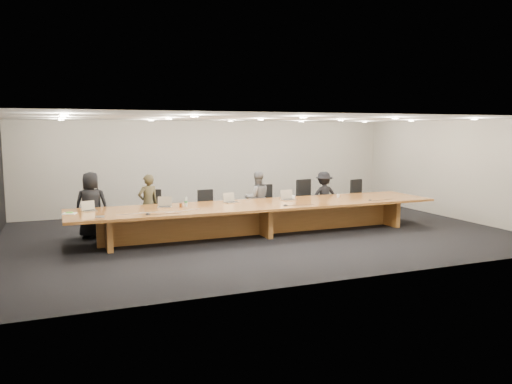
{
  "coord_description": "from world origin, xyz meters",
  "views": [
    {
      "loc": [
        -4.55,
        -11.06,
        2.53
      ],
      "look_at": [
        0.0,
        0.3,
        1.0
      ],
      "focal_mm": 35.0,
      "sensor_mm": 36.0,
      "label": 1
    }
  ],
  "objects_px": {
    "paper_cup_near": "(293,197)",
    "laptop_b": "(164,202)",
    "laptop_c": "(231,198)",
    "person_b": "(148,204)",
    "mic_center": "(286,205)",
    "laptop_d": "(289,195)",
    "mic_left": "(148,214)",
    "chair_far_right": "(361,197)",
    "chair_far_left": "(93,216)",
    "conference_table": "(261,213)",
    "chair_right": "(308,200)",
    "chair_mid_left": "(208,209)",
    "av_box": "(100,217)",
    "person_d": "(324,196)",
    "mic_right": "(370,200)",
    "amber_mug": "(181,205)",
    "laptop_a": "(89,206)",
    "chair_left": "(152,211)",
    "paper_cup_far": "(338,196)",
    "water_bottle": "(186,202)",
    "person_c": "(257,198)",
    "chair_mid_right": "(269,203)",
    "person_a": "(91,205)"
  },
  "relations": [
    {
      "from": "laptop_a",
      "to": "mic_left",
      "type": "height_order",
      "value": "laptop_a"
    },
    {
      "from": "person_b",
      "to": "laptop_b",
      "type": "xyz_separation_m",
      "value": [
        0.21,
        -0.93,
        0.15
      ]
    },
    {
      "from": "chair_left",
      "to": "paper_cup_near",
      "type": "bearing_deg",
      "value": 3.46
    },
    {
      "from": "mic_center",
      "to": "chair_right",
      "type": "bearing_deg",
      "value": 49.5
    },
    {
      "from": "person_d",
      "to": "mic_center",
      "type": "xyz_separation_m",
      "value": [
        -1.97,
        -1.67,
        0.08
      ]
    },
    {
      "from": "person_d",
      "to": "chair_right",
      "type": "bearing_deg",
      "value": -16.49
    },
    {
      "from": "laptop_c",
      "to": "paper_cup_near",
      "type": "xyz_separation_m",
      "value": [
        1.68,
        -0.04,
        -0.08
      ]
    },
    {
      "from": "av_box",
      "to": "amber_mug",
      "type": "bearing_deg",
      "value": 28.05
    },
    {
      "from": "person_b",
      "to": "paper_cup_near",
      "type": "distance_m",
      "value": 3.67
    },
    {
      "from": "laptop_b",
      "to": "chair_far_left",
      "type": "bearing_deg",
      "value": 165.04
    },
    {
      "from": "person_a",
      "to": "laptop_a",
      "type": "height_order",
      "value": "person_a"
    },
    {
      "from": "chair_left",
      "to": "amber_mug",
      "type": "xyz_separation_m",
      "value": [
        0.48,
        -1.11,
        0.27
      ]
    },
    {
      "from": "chair_mid_left",
      "to": "chair_right",
      "type": "bearing_deg",
      "value": -4.09
    },
    {
      "from": "chair_mid_left",
      "to": "amber_mug",
      "type": "distance_m",
      "value": 1.43
    },
    {
      "from": "laptop_a",
      "to": "paper_cup_near",
      "type": "distance_m",
      "value": 5.0
    },
    {
      "from": "chair_left",
      "to": "chair_mid_right",
      "type": "distance_m",
      "value": 3.19
    },
    {
      "from": "paper_cup_near",
      "to": "laptop_b",
      "type": "bearing_deg",
      "value": -178.14
    },
    {
      "from": "conference_table",
      "to": "person_d",
      "type": "distance_m",
      "value": 2.64
    },
    {
      "from": "conference_table",
      "to": "person_b",
      "type": "distance_m",
      "value": 2.78
    },
    {
      "from": "chair_far_right",
      "to": "conference_table",
      "type": "bearing_deg",
      "value": -175.32
    },
    {
      "from": "paper_cup_far",
      "to": "laptop_d",
      "type": "bearing_deg",
      "value": 177.69
    },
    {
      "from": "conference_table",
      "to": "chair_left",
      "type": "distance_m",
      "value": 2.73
    },
    {
      "from": "laptop_b",
      "to": "av_box",
      "type": "xyz_separation_m",
      "value": [
        -1.49,
        -0.83,
        -0.11
      ]
    },
    {
      "from": "chair_far_left",
      "to": "mic_left",
      "type": "height_order",
      "value": "chair_far_left"
    },
    {
      "from": "chair_right",
      "to": "person_d",
      "type": "bearing_deg",
      "value": -31.47
    },
    {
      "from": "chair_mid_left",
      "to": "av_box",
      "type": "distance_m",
      "value": 3.32
    },
    {
      "from": "water_bottle",
      "to": "av_box",
      "type": "height_order",
      "value": "water_bottle"
    },
    {
      "from": "person_b",
      "to": "mic_center",
      "type": "bearing_deg",
      "value": 133.73
    },
    {
      "from": "person_d",
      "to": "mic_right",
      "type": "distance_m",
      "value": 1.71
    },
    {
      "from": "person_d",
      "to": "paper_cup_far",
      "type": "bearing_deg",
      "value": 92.09
    },
    {
      "from": "person_c",
      "to": "mic_left",
      "type": "distance_m",
      "value": 3.62
    },
    {
      "from": "chair_mid_right",
      "to": "water_bottle",
      "type": "relative_size",
      "value": 4.73
    },
    {
      "from": "paper_cup_far",
      "to": "chair_left",
      "type": "bearing_deg",
      "value": 167.59
    },
    {
      "from": "chair_mid_left",
      "to": "mic_center",
      "type": "bearing_deg",
      "value": -57.43
    },
    {
      "from": "chair_far_right",
      "to": "av_box",
      "type": "distance_m",
      "value": 7.77
    },
    {
      "from": "chair_right",
      "to": "paper_cup_far",
      "type": "distance_m",
      "value": 1.12
    },
    {
      "from": "chair_far_left",
      "to": "chair_mid_right",
      "type": "distance_m",
      "value": 4.6
    },
    {
      "from": "laptop_d",
      "to": "mic_left",
      "type": "xyz_separation_m",
      "value": [
        -3.71,
        -0.88,
        -0.12
      ]
    },
    {
      "from": "amber_mug",
      "to": "laptop_d",
      "type": "bearing_deg",
      "value": 2.54
    },
    {
      "from": "conference_table",
      "to": "chair_right",
      "type": "bearing_deg",
      "value": 33.16
    },
    {
      "from": "chair_far_right",
      "to": "mic_center",
      "type": "relative_size",
      "value": 8.17
    },
    {
      "from": "person_d",
      "to": "paper_cup_near",
      "type": "bearing_deg",
      "value": 35.9
    },
    {
      "from": "amber_mug",
      "to": "av_box",
      "type": "xyz_separation_m",
      "value": [
        -1.85,
        -0.73,
        -0.03
      ]
    },
    {
      "from": "person_b",
      "to": "mic_left",
      "type": "distance_m",
      "value": 1.81
    },
    {
      "from": "chair_mid_left",
      "to": "chair_right",
      "type": "relative_size",
      "value": 0.87
    },
    {
      "from": "chair_far_right",
      "to": "laptop_c",
      "type": "relative_size",
      "value": 3.43
    },
    {
      "from": "conference_table",
      "to": "chair_mid_left",
      "type": "relative_size",
      "value": 8.95
    },
    {
      "from": "mic_center",
      "to": "laptop_c",
      "type": "bearing_deg",
      "value": 136.81
    },
    {
      "from": "person_c",
      "to": "chair_mid_right",
      "type": "bearing_deg",
      "value": -148.25
    },
    {
      "from": "laptop_a",
      "to": "av_box",
      "type": "height_order",
      "value": "laptop_a"
    }
  ]
}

